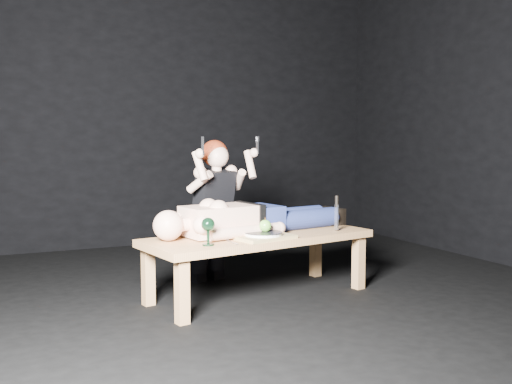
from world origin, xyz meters
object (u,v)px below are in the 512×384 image
(table, at_px, (259,265))
(kneeling_woman, at_px, (209,209))
(lying_man, at_px, (256,214))
(carving_knife, at_px, (337,213))
(serving_tray, at_px, (263,237))
(goblet, at_px, (208,231))

(table, bearing_deg, kneeling_woman, 96.14)
(lying_man, distance_m, carving_knife, 0.60)
(table, relative_size, lying_man, 1.01)
(table, relative_size, serving_tray, 4.27)
(table, bearing_deg, carving_knife, -18.88)
(lying_man, relative_size, carving_knife, 6.24)
(table, relative_size, kneeling_woman, 1.43)
(table, xyz_separation_m, kneeling_woman, (-0.17, 0.58, 0.35))
(table, xyz_separation_m, lying_man, (0.03, 0.12, 0.36))
(table, distance_m, kneeling_woman, 0.70)
(serving_tray, bearing_deg, kneeling_woman, 99.00)
(table, relative_size, carving_knife, 6.30)
(kneeling_woman, xyz_separation_m, serving_tray, (0.12, -0.75, -0.12))
(kneeling_woman, distance_m, serving_tray, 0.77)
(lying_man, xyz_separation_m, kneeling_woman, (-0.20, 0.46, -0.00))
(serving_tray, bearing_deg, goblet, -168.96)
(kneeling_woman, height_order, goblet, kneeling_woman)
(goblet, bearing_deg, kneeling_woman, 69.67)
(kneeling_woman, height_order, carving_knife, kneeling_woman)
(table, height_order, kneeling_woman, kneeling_woman)
(lying_man, xyz_separation_m, serving_tray, (-0.08, -0.29, -0.12))
(kneeling_woman, bearing_deg, carving_knife, -55.70)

